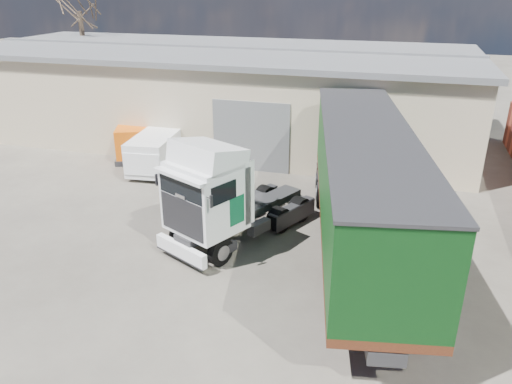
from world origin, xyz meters
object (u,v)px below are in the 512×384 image
(box_trailer, at_px, (364,179))
(panel_van, at_px, (157,151))
(orange_skip, at_px, (144,146))
(tractor_unit, at_px, (222,200))

(box_trailer, height_order, panel_van, box_trailer)
(box_trailer, bearing_deg, orange_skip, 140.46)
(box_trailer, bearing_deg, tractor_unit, 179.50)
(tractor_unit, xyz_separation_m, orange_skip, (-7.24, 7.56, -0.95))
(box_trailer, relative_size, orange_skip, 4.09)
(tractor_unit, distance_m, panel_van, 8.84)
(tractor_unit, height_order, panel_van, tractor_unit)
(tractor_unit, relative_size, orange_skip, 1.90)
(box_trailer, xyz_separation_m, panel_van, (-10.81, 5.65, -1.80))
(tractor_unit, bearing_deg, orange_skip, 159.48)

